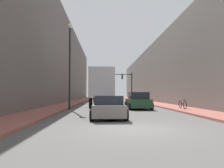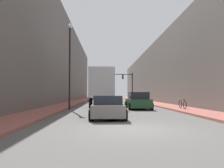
{
  "view_description": "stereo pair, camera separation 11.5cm",
  "coord_description": "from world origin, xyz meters",
  "px_view_note": "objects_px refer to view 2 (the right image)",
  "views": [
    {
      "loc": [
        -1.36,
        -9.1,
        1.48
      ],
      "look_at": [
        -0.44,
        12.76,
        2.44
      ],
      "focal_mm": 35.0,
      "sensor_mm": 36.0,
      "label": 1
    },
    {
      "loc": [
        -1.24,
        -9.1,
        1.48
      ],
      "look_at": [
        -0.44,
        12.76,
        2.44
      ],
      "focal_mm": 35.0,
      "sensor_mm": 36.0,
      "label": 2
    }
  ],
  "objects_px": {
    "sedan_car": "(108,107)",
    "suv_car": "(138,101)",
    "parked_bicycle": "(182,104)",
    "semi_truck": "(102,87)",
    "street_lamp": "(70,55)",
    "traffic_signal_gantry": "(125,81)"
  },
  "relations": [
    {
      "from": "semi_truck",
      "to": "sedan_car",
      "type": "bearing_deg",
      "value": -88.17
    },
    {
      "from": "parked_bicycle",
      "to": "sedan_car",
      "type": "bearing_deg",
      "value": -139.9
    },
    {
      "from": "sedan_car",
      "to": "parked_bicycle",
      "type": "xyz_separation_m",
      "value": [
        6.69,
        5.63,
        -0.12
      ]
    },
    {
      "from": "suv_car",
      "to": "parked_bicycle",
      "type": "distance_m",
      "value": 4.17
    },
    {
      "from": "street_lamp",
      "to": "semi_truck",
      "type": "bearing_deg",
      "value": 66.83
    },
    {
      "from": "sedan_car",
      "to": "traffic_signal_gantry",
      "type": "xyz_separation_m",
      "value": [
        4.07,
        30.52,
        3.3
      ]
    },
    {
      "from": "semi_truck",
      "to": "street_lamp",
      "type": "xyz_separation_m",
      "value": [
        -3.0,
        -7.02,
        2.78
      ]
    },
    {
      "from": "parked_bicycle",
      "to": "suv_car",
      "type": "bearing_deg",
      "value": 150.64
    },
    {
      "from": "sedan_car",
      "to": "suv_car",
      "type": "height_order",
      "value": "suv_car"
    },
    {
      "from": "traffic_signal_gantry",
      "to": "suv_car",
      "type": "bearing_deg",
      "value": -92.53
    },
    {
      "from": "suv_car",
      "to": "traffic_signal_gantry",
      "type": "distance_m",
      "value": 23.09
    },
    {
      "from": "semi_truck",
      "to": "suv_car",
      "type": "height_order",
      "value": "semi_truck"
    },
    {
      "from": "semi_truck",
      "to": "traffic_signal_gantry",
      "type": "relative_size",
      "value": 2.34
    },
    {
      "from": "parked_bicycle",
      "to": "semi_truck",
      "type": "bearing_deg",
      "value": 129.86
    },
    {
      "from": "traffic_signal_gantry",
      "to": "street_lamp",
      "type": "xyz_separation_m",
      "value": [
        -7.53,
        -23.35,
        1.13
      ]
    },
    {
      "from": "semi_truck",
      "to": "street_lamp",
      "type": "bearing_deg",
      "value": -113.17
    },
    {
      "from": "suv_car",
      "to": "street_lamp",
      "type": "distance_m",
      "value": 7.83
    },
    {
      "from": "suv_car",
      "to": "sedan_car",
      "type": "bearing_deg",
      "value": -111.74
    },
    {
      "from": "semi_truck",
      "to": "sedan_car",
      "type": "height_order",
      "value": "semi_truck"
    },
    {
      "from": "semi_truck",
      "to": "parked_bicycle",
      "type": "xyz_separation_m",
      "value": [
        7.14,
        -8.55,
        -1.76
      ]
    },
    {
      "from": "semi_truck",
      "to": "parked_bicycle",
      "type": "bearing_deg",
      "value": -50.14
    },
    {
      "from": "semi_truck",
      "to": "suv_car",
      "type": "bearing_deg",
      "value": -61.65
    }
  ]
}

